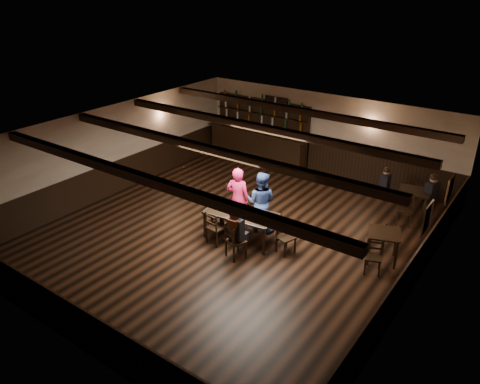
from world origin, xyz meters
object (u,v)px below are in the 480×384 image
Objects in this scene: man_blue at (261,202)px; bar_counter at (259,141)px; cake at (227,207)px; dining_table at (241,215)px; chair_near_right at (233,239)px; woman_pink at (238,198)px; chair_near_left at (214,226)px.

man_blue is 5.06m from bar_counter.
bar_counter reaches higher than cake.
dining_table is 1.15× the size of man_blue.
chair_near_right is at bearing 84.30° from man_blue.
bar_counter is at bearing -70.15° from man_blue.
man_blue is (0.12, 0.70, 0.13)m from dining_table.
man_blue is at bearing 79.96° from dining_table.
cake is (0.02, -0.48, -0.06)m from woman_pink.
chair_near_right is 6.48m from bar_counter.
woman_pink is at bearing 121.65° from chair_near_right.
chair_near_right is (0.35, -0.82, -0.16)m from dining_table.
man_blue is at bearing -174.39° from woman_pink.
chair_near_left is 0.62m from cake.
chair_near_left reaches higher than dining_table.
dining_table is 2.09× the size of chair_near_right.
chair_near_right is at bearing -17.43° from chair_near_left.
cake is (-0.42, -0.03, 0.11)m from dining_table.
chair_near_right is 3.35× the size of cake.
dining_table is 0.72m from man_blue.
dining_table is at bearing 54.41° from chair_near_left.
chair_near_left is 5.93m from bar_counter.
chair_near_right is 1.14m from cake.
man_blue is (0.54, 1.28, 0.30)m from chair_near_left.
man_blue reaches higher than chair_near_left.
dining_table is 7.02× the size of cake.
woman_pink reaches higher than cake.
man_blue is at bearing 98.54° from chair_near_right.
chair_near_left is at bearing 72.84° from woman_pink.
bar_counter is (-2.28, 4.43, -0.12)m from woman_pink.
chair_near_right is at bearing -66.72° from dining_table.
bar_counter is at bearing -81.05° from woman_pink.
chair_near_left is at bearing -67.24° from bar_counter.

